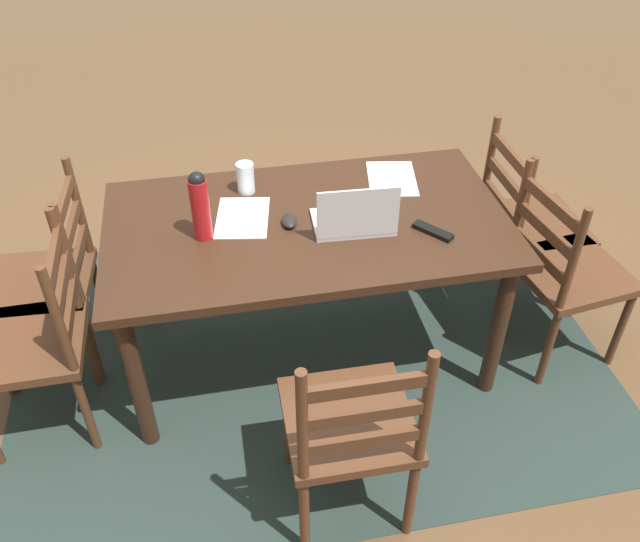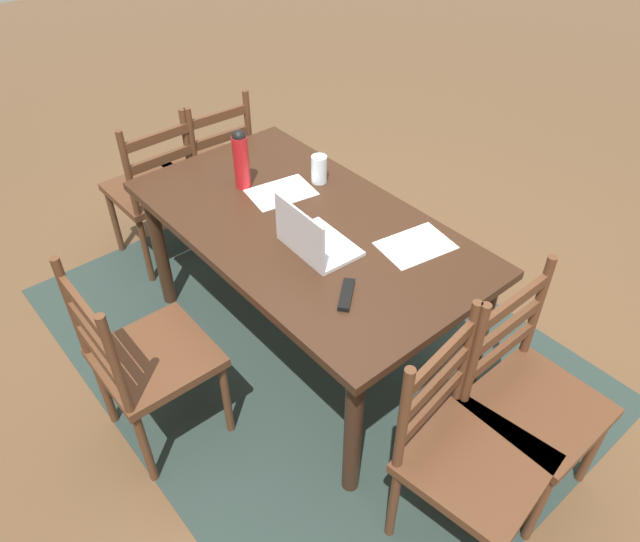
# 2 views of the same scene
# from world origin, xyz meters

# --- Properties ---
(ground_plane) EXTENTS (14.00, 14.00, 0.00)m
(ground_plane) POSITION_xyz_m (0.00, 0.00, 0.00)
(ground_plane) COLOR brown
(area_rug) EXTENTS (2.71, 1.97, 0.01)m
(area_rug) POSITION_xyz_m (0.00, 0.00, 0.00)
(area_rug) COLOR #283833
(area_rug) RESTS_ON ground
(dining_table) EXTENTS (1.64, 0.91, 0.76)m
(dining_table) POSITION_xyz_m (0.00, 0.00, 0.66)
(dining_table) COLOR #382114
(dining_table) RESTS_ON ground
(chair_right_far) EXTENTS (0.44, 0.44, 0.95)m
(chair_right_far) POSITION_xyz_m (1.11, 0.18, 0.46)
(chair_right_far) COLOR #56331E
(chair_right_far) RESTS_ON ground
(chair_left_far) EXTENTS (0.50, 0.50, 0.95)m
(chair_left_far) POSITION_xyz_m (-1.11, 0.19, 0.46)
(chair_left_far) COLOR #56331E
(chair_left_far) RESTS_ON ground
(chair_far_head) EXTENTS (0.44, 0.44, 0.95)m
(chair_far_head) POSITION_xyz_m (0.00, 0.83, 0.46)
(chair_far_head) COLOR #56331E
(chair_far_head) RESTS_ON ground
(chair_left_near) EXTENTS (0.44, 0.44, 0.95)m
(chair_left_near) POSITION_xyz_m (-1.11, -0.18, 0.46)
(chair_left_near) COLOR #56331E
(chair_left_near) RESTS_ON ground
(chair_right_near) EXTENTS (0.46, 0.46, 0.95)m
(chair_right_near) POSITION_xyz_m (1.11, -0.18, 0.46)
(chair_right_near) COLOR #56331E
(chair_right_near) RESTS_ON ground
(laptop) EXTENTS (0.33, 0.24, 0.23)m
(laptop) POSITION_xyz_m (-0.17, 0.10, 0.81)
(laptop) COLOR silver
(laptop) RESTS_ON dining_table
(water_bottle) EXTENTS (0.07, 0.07, 0.29)m
(water_bottle) POSITION_xyz_m (0.42, 0.03, 0.91)
(water_bottle) COLOR red
(water_bottle) RESTS_ON dining_table
(drinking_glass) EXTENTS (0.08, 0.08, 0.14)m
(drinking_glass) POSITION_xyz_m (0.22, -0.27, 0.82)
(drinking_glass) COLOR silver
(drinking_glass) RESTS_ON dining_table
(computer_mouse) EXTENTS (0.06, 0.10, 0.03)m
(computer_mouse) POSITION_xyz_m (0.08, 0.01, 0.77)
(computer_mouse) COLOR black
(computer_mouse) RESTS_ON dining_table
(tv_remote) EXTENTS (0.14, 0.16, 0.02)m
(tv_remote) POSITION_xyz_m (-0.47, 0.18, 0.77)
(tv_remote) COLOR black
(tv_remote) RESTS_ON dining_table
(paper_stack_left) EXTENTS (0.26, 0.33, 0.00)m
(paper_stack_left) POSITION_xyz_m (0.26, -0.07, 0.76)
(paper_stack_left) COLOR white
(paper_stack_left) RESTS_ON dining_table
(paper_stack_right) EXTENTS (0.26, 0.33, 0.00)m
(paper_stack_right) POSITION_xyz_m (-0.43, -0.25, 0.76)
(paper_stack_right) COLOR white
(paper_stack_right) RESTS_ON dining_table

